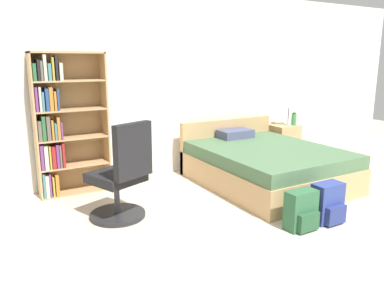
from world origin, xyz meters
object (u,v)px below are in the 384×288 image
at_px(bed, 264,164).
at_px(backpack_green, 302,211).
at_px(backpack_blue, 328,204).
at_px(bookshelf, 61,125).
at_px(nightstand, 283,142).
at_px(table_lamp, 289,102).
at_px(office_chair, 122,178).
at_px(water_bottle, 294,119).

bearing_deg(bed, backpack_green, -115.42).
height_order(bed, backpack_blue, bed).
bearing_deg(backpack_blue, bookshelf, 134.43).
xyz_separation_m(nightstand, table_lamp, (0.06, -0.03, 0.66)).
relative_size(table_lamp, backpack_blue, 1.13).
height_order(bed, office_chair, office_chair).
bearing_deg(backpack_blue, office_chair, 148.31).
bearing_deg(backpack_blue, backpack_green, 178.01).
xyz_separation_m(table_lamp, water_bottle, (0.06, -0.07, -0.27)).
relative_size(office_chair, nightstand, 1.77).
height_order(table_lamp, backpack_green, table_lamp).
bearing_deg(backpack_blue, bed, 78.89).
bearing_deg(backpack_green, nightstand, 50.91).
relative_size(bookshelf, water_bottle, 8.33).
xyz_separation_m(bookshelf, bed, (2.41, -0.90, -0.61)).
relative_size(bed, water_bottle, 9.43).
bearing_deg(backpack_blue, water_bottle, 53.89).
height_order(bed, nightstand, bed).
distance_m(office_chair, nightstand, 3.29).
bearing_deg(office_chair, nightstand, 17.46).
xyz_separation_m(bed, office_chair, (-2.05, -0.19, 0.18)).
relative_size(office_chair, water_bottle, 5.02).
bearing_deg(nightstand, bed, -143.63).
distance_m(bed, nightstand, 1.34).
distance_m(water_bottle, backpack_blue, 2.52).
relative_size(bookshelf, office_chair, 1.66).
distance_m(backpack_blue, backpack_green, 0.36).
xyz_separation_m(table_lamp, backpack_blue, (-1.40, -2.06, -0.76)).
xyz_separation_m(nightstand, backpack_blue, (-1.34, -2.10, -0.10)).
xyz_separation_m(bookshelf, water_bottle, (3.61, -0.21, -0.19)).
bearing_deg(office_chair, backpack_blue, -31.69).
bearing_deg(bookshelf, bed, -20.49).
xyz_separation_m(table_lamp, backpack_green, (-1.75, -2.05, -0.77)).
xyz_separation_m(bookshelf, backpack_blue, (2.16, -2.20, -0.67)).
relative_size(office_chair, backpack_green, 2.65).
height_order(bed, table_lamp, table_lamp).
xyz_separation_m(office_chair, backpack_blue, (1.80, -1.11, -0.25)).
relative_size(backpack_blue, backpack_green, 1.05).
bearing_deg(water_bottle, backpack_blue, -126.11).
height_order(water_bottle, backpack_green, water_bottle).
height_order(bookshelf, nightstand, bookshelf).
xyz_separation_m(nightstand, water_bottle, (0.12, -0.10, 0.39)).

